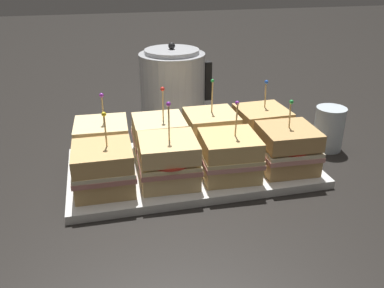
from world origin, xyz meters
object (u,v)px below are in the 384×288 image
Objects in this scene: sandwich_front_center_left at (168,161)px; sandwich_back_center_right at (211,132)px; serving_platter at (192,167)px; kettle_steel at (173,85)px; sandwich_front_far_left at (103,168)px; sandwich_back_far_left at (102,142)px; drinking_glass at (329,129)px; sandwich_front_far_right at (287,148)px; sandwich_front_center_right at (229,156)px; sandwich_back_far_right at (261,127)px; sandwich_back_center_left at (159,137)px.

sandwich_front_center_left and sandwich_back_center_right have the same top height.
sandwich_back_center_right is at bearing 45.44° from serving_platter.
sandwich_back_center_right is 0.29m from kettle_steel.
sandwich_front_far_left is 0.99× the size of sandwich_back_far_left.
sandwich_back_far_left reaches higher than drinking_glass.
sandwich_front_far_right is at bearing -43.52° from sandwich_back_center_right.
serving_platter is 0.37m from drinking_glass.
sandwich_front_center_right reaches higher than serving_platter.
sandwich_front_center_left is 0.43m from kettle_steel.
sandwich_back_far_right is (0.38, -0.00, -0.00)m from sandwich_back_far_left.
sandwich_front_center_left is at bearing -136.08° from serving_platter.
sandwich_front_center_left is 1.08× the size of sandwich_back_far_right.
sandwich_front_center_right is 0.99× the size of sandwich_back_center_left.
sandwich_back_center_right is at bearing 179.61° from sandwich_back_far_right.
sandwich_front_center_left is 0.26m from sandwich_front_far_right.
sandwich_back_center_right reaches higher than serving_platter.
drinking_glass is at bearing 31.59° from sandwich_front_far_right.
sandwich_front_center_right is (0.06, -0.07, 0.05)m from serving_platter.
drinking_glass is at bearing 5.54° from serving_platter.
drinking_glass is (0.16, 0.10, -0.01)m from sandwich_front_far_right.
sandwich_front_far_right is (0.20, -0.07, 0.06)m from serving_platter.
kettle_steel is at bearing 72.58° from sandwich_back_center_left.
kettle_steel reaches higher than sandwich_back_far_right.
sandwich_front_far_left is (-0.20, -0.06, 0.05)m from serving_platter.
sandwich_front_far_left is at bearing 178.91° from sandwich_front_center_right.
sandwich_front_far_right reaches higher than drinking_glass.
sandwich_front_far_right is at bearing -18.22° from sandwich_back_far_left.
drinking_glass is at bearing -43.38° from kettle_steel.
kettle_steel reaches higher than sandwich_front_center_left.
serving_platter is 3.36× the size of sandwich_back_far_left.
sandwich_front_far_right is at bearing -26.72° from sandwich_back_center_left.
sandwich_front_center_left is 0.44m from drinking_glass.
sandwich_back_center_right is (0.12, -0.00, 0.00)m from sandwich_back_center_left.
sandwich_back_center_right is at bearing 174.68° from drinking_glass.
kettle_steel reaches higher than sandwich_back_far_left.
sandwich_back_center_right reaches higher than sandwich_back_far_left.
kettle_steel is at bearing 95.11° from sandwich_front_center_right.
sandwich_front_center_left is 0.13m from sandwich_back_center_left.
sandwich_back_far_left is 0.72× the size of kettle_steel.
sandwich_front_center_left is at bearing -102.60° from kettle_steel.
kettle_steel is (0.09, 0.29, 0.04)m from sandwich_back_center_left.
sandwich_back_far_left is at bearing -127.37° from kettle_steel.
sandwich_front_far_right is (0.13, 0.00, 0.00)m from sandwich_front_center_right.
sandwich_back_center_left is 1.53× the size of drinking_glass.
sandwich_back_center_right is at bearing -0.99° from sandwich_back_center_left.
sandwich_front_far_left is 0.57m from drinking_glass.
sandwich_back_center_right is 1.59× the size of drinking_glass.
drinking_glass is at bearing -5.32° from sandwich_back_center_right.
sandwich_front_center_right is 1.52× the size of drinking_glass.
kettle_steel reaches higher than sandwich_back_center_left.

